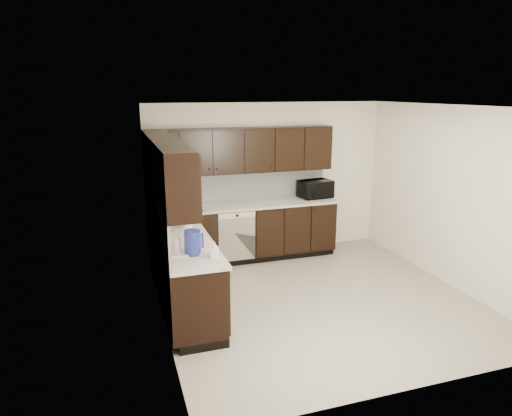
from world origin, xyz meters
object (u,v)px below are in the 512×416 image
at_px(sink, 188,250).
at_px(toaster_oven, 164,204).
at_px(storage_bin, 170,210).
at_px(blue_pitcher, 192,243).
at_px(microwave, 315,189).

bearing_deg(sink, toaster_oven, 92.35).
relative_size(storage_bin, blue_pitcher, 1.67).
bearing_deg(microwave, toaster_oven, 173.59).
relative_size(sink, microwave, 1.56).
xyz_separation_m(microwave, storage_bin, (-2.47, -0.42, -0.06)).
height_order(sink, microwave, microwave).
bearing_deg(storage_bin, blue_pitcher, -88.81).
height_order(sink, storage_bin, sink).
relative_size(sink, blue_pitcher, 3.01).
relative_size(sink, storage_bin, 1.80).
relative_size(toaster_oven, blue_pitcher, 1.16).
height_order(sink, toaster_oven, sink).
bearing_deg(storage_bin, toaster_oven, 94.78).
height_order(storage_bin, blue_pitcher, blue_pitcher).
xyz_separation_m(toaster_oven, storage_bin, (0.03, -0.36, -0.01)).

